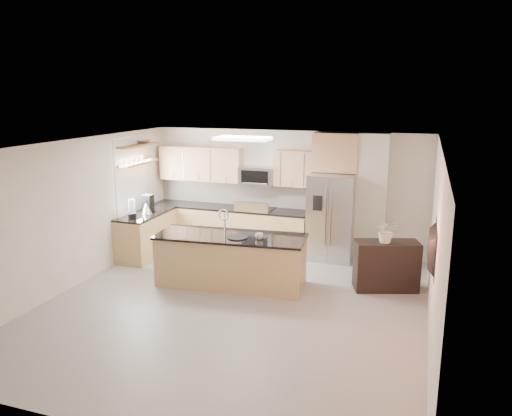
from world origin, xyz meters
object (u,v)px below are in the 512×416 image
(credenza, at_px, (386,266))
(flower_vase, at_px, (387,225))
(blender, at_px, (132,210))
(cup, at_px, (259,236))
(kettle, at_px, (146,208))
(bowl, at_px, (144,141))
(platter, at_px, (237,237))
(coffee_maker, at_px, (148,204))
(island, at_px, (231,260))
(microwave, at_px, (257,176))
(refrigerator, at_px, (331,217))
(television, at_px, (428,248))
(range, at_px, (256,229))

(credenza, distance_m, flower_vase, 0.75)
(blender, bearing_deg, cup, -10.59)
(kettle, relative_size, bowl, 0.77)
(cup, bearing_deg, flower_vase, 17.19)
(platter, distance_m, coffee_maker, 2.78)
(coffee_maker, xyz_separation_m, bowl, (-0.16, 0.22, 1.29))
(island, height_order, platter, island)
(cup, height_order, kettle, kettle)
(blender, xyz_separation_m, coffee_maker, (-0.02, 0.64, 0.00))
(microwave, distance_m, kettle, 2.44)
(microwave, distance_m, flower_vase, 3.29)
(microwave, height_order, flower_vase, microwave)
(refrigerator, distance_m, television, 3.62)
(blender, bearing_deg, coffee_maker, 91.78)
(island, distance_m, flower_vase, 2.79)
(cup, xyz_separation_m, coffee_maker, (-2.87, 1.18, 0.12))
(platter, bearing_deg, microwave, 99.79)
(platter, distance_m, television, 3.30)
(kettle, height_order, bowl, bowl)
(refrigerator, xyz_separation_m, flower_vase, (1.19, -1.40, 0.29))
(island, bearing_deg, refrigerator, 49.12)
(coffee_maker, bearing_deg, microwave, 26.39)
(coffee_maker, relative_size, bowl, 1.01)
(island, xyz_separation_m, bowl, (-2.48, 1.34, 1.92))
(platter, distance_m, flower_vase, 2.57)
(refrigerator, xyz_separation_m, blender, (-3.73, -1.51, 0.20))
(flower_vase, height_order, television, television)
(credenza, bearing_deg, flower_vase, -130.82)
(microwave, xyz_separation_m, cup, (0.78, -2.22, -0.66))
(island, relative_size, kettle, 10.02)
(island, bearing_deg, range, 91.25)
(range, height_order, credenza, range)
(microwave, xyz_separation_m, platter, (0.39, -2.27, -0.70))
(island, height_order, coffee_maker, island)
(range, relative_size, cup, 8.51)
(range, xyz_separation_m, kettle, (-2.02, -1.10, 0.57))
(kettle, distance_m, television, 5.90)
(microwave, xyz_separation_m, blender, (-2.07, -1.68, -0.54))
(kettle, bearing_deg, blender, -96.17)
(kettle, xyz_separation_m, coffee_maker, (-0.07, 0.18, 0.05))
(cup, bearing_deg, microwave, 109.34)
(microwave, height_order, coffee_maker, microwave)
(kettle, bearing_deg, flower_vase, -4.15)
(credenza, height_order, television, television)
(flower_vase, bearing_deg, island, -167.43)
(range, bearing_deg, cup, -69.60)
(range, distance_m, island, 2.05)
(kettle, height_order, television, television)
(microwave, distance_m, bowl, 2.51)
(platter, bearing_deg, flower_vase, 15.76)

